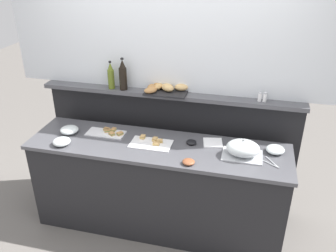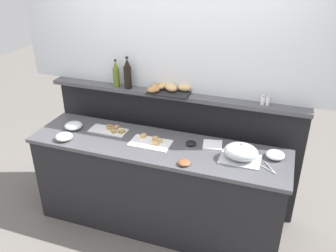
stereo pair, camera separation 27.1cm
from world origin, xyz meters
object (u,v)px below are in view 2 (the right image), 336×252
napkin_stack (213,145)px  condiment_bowl_red (184,163)px  serving_tongs (268,168)px  sandwich_platter_front (110,130)px  pepper_shaker (268,101)px  olive_oil_bottle (116,75)px  serving_cloche (241,152)px  wine_bottle_dark (128,74)px  glass_bowl_medium (275,155)px  salt_shaker (263,100)px  condiment_bowl_cream (191,143)px  bread_basket (168,88)px  glass_bowl_small (64,137)px  glass_bowl_large (73,126)px  sandwich_platter_side (151,142)px

napkin_stack → condiment_bowl_red: bearing=-111.8°
serving_tongs → sandwich_platter_front: bearing=173.8°
napkin_stack → pepper_shaker: size_ratio=1.95×
napkin_stack → olive_oil_bottle: bearing=166.8°
sandwich_platter_front → serving_cloche: 1.28m
sandwich_platter_front → serving_cloche: serving_cloche is taller
serving_cloche → wine_bottle_dark: bearing=161.5°
glass_bowl_medium → olive_oil_bottle: size_ratio=0.58×
salt_shaker → serving_cloche: bearing=-103.1°
wine_bottle_dark → olive_oil_bottle: 0.13m
condiment_bowl_cream → serving_cloche: bearing=-13.1°
wine_bottle_dark → glass_bowl_medium: bearing=-10.5°
salt_shaker → bread_basket: size_ratio=0.21×
serving_cloche → sandwich_platter_front: bearing=175.2°
condiment_bowl_red → napkin_stack: 0.41m
glass_bowl_small → condiment_bowl_cream: size_ratio=1.70×
sandwich_platter_front → glass_bowl_large: 0.37m
glass_bowl_large → condiment_bowl_red: bearing=-11.9°
serving_tongs → pepper_shaker: size_ratio=1.85×
glass_bowl_large → pepper_shaker: bearing=12.4°
serving_tongs → napkin_stack: bearing=157.2°
sandwich_platter_front → glass_bowl_small: bearing=-137.4°
glass_bowl_small → pepper_shaker: 1.88m
glass_bowl_medium → salt_shaker: 0.50m
glass_bowl_large → bread_basket: 0.99m
sandwich_platter_front → glass_bowl_large: glass_bowl_large is taller
sandwich_platter_side → condiment_bowl_cream: sandwich_platter_side is taller
glass_bowl_small → napkin_stack: size_ratio=0.94×
serving_cloche → glass_bowl_small: (-1.59, -0.19, -0.04)m
serving_cloche → olive_oil_bottle: (-1.32, 0.40, 0.40)m
wine_bottle_dark → pepper_shaker: (1.34, 0.02, -0.10)m
sandwich_platter_front → napkin_stack: sandwich_platter_front is taller
glass_bowl_medium → glass_bowl_small: same height
sandwich_platter_side → bread_basket: 0.56m
sandwich_platter_front → sandwich_platter_side: bearing=-10.5°
condiment_bowl_red → serving_tongs: condiment_bowl_red is taller
glass_bowl_medium → glass_bowl_large: bearing=-177.1°
serving_tongs → condiment_bowl_cream: bearing=166.7°
glass_bowl_large → wine_bottle_dark: 0.73m
sandwich_platter_side → olive_oil_bottle: olive_oil_bottle is taller
serving_cloche → napkin_stack: size_ratio=2.00×
serving_cloche → napkin_stack: (-0.27, 0.16, -0.07)m
condiment_bowl_cream → condiment_bowl_red: bearing=-83.5°
sandwich_platter_front → wine_bottle_dark: 0.57m
sandwich_platter_front → glass_bowl_large: bearing=-168.0°
condiment_bowl_red → sandwich_platter_side: bearing=147.8°
sandwich_platter_side → serving_tongs: size_ratio=2.33×
napkin_stack → bread_basket: size_ratio=0.41×
olive_oil_bottle → sandwich_platter_side: bearing=-36.7°
serving_tongs → olive_oil_bottle: size_ratio=0.58×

